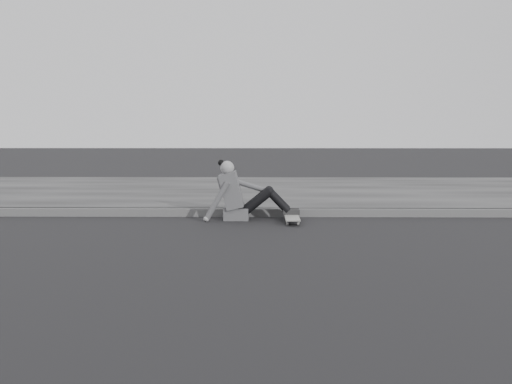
% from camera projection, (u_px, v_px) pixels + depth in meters
% --- Properties ---
extents(ground, '(80.00, 80.00, 0.00)m').
position_uv_depth(ground, '(367.00, 252.00, 6.08)').
color(ground, black).
rests_on(ground, ground).
extents(curb, '(24.00, 0.16, 0.12)m').
position_uv_depth(curb, '(337.00, 213.00, 8.64)').
color(curb, '#525252').
rests_on(curb, ground).
extents(sidewalk, '(24.00, 6.00, 0.12)m').
position_uv_depth(sidewalk, '(318.00, 192.00, 11.64)').
color(sidewalk, '#373737').
rests_on(sidewalk, ground).
extents(skateboard, '(0.20, 0.78, 0.09)m').
position_uv_depth(skateboard, '(292.00, 217.00, 8.07)').
color(skateboard, gray).
rests_on(skateboard, ground).
extents(seated_woman, '(1.38, 0.46, 0.88)m').
position_uv_depth(seated_woman, '(241.00, 195.00, 8.30)').
color(seated_woman, '#4E4E51').
rests_on(seated_woman, ground).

